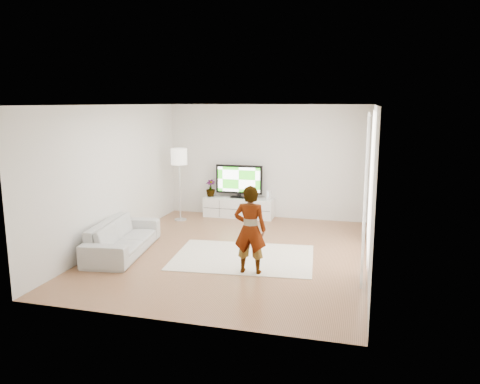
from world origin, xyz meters
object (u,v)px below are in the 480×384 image
(floor_lamp, at_px, (179,160))
(sofa, at_px, (123,237))
(media_console, at_px, (239,207))
(television, at_px, (239,180))
(player, at_px, (250,230))
(rug, at_px, (243,257))

(floor_lamp, bearing_deg, sofa, -91.95)
(media_console, relative_size, floor_lamp, 0.99)
(sofa, height_order, floor_lamp, floor_lamp)
(media_console, height_order, television, television)
(television, distance_m, player, 3.98)
(television, distance_m, floor_lamp, 1.58)
(media_console, xyz_separation_m, player, (1.21, -3.76, 0.51))
(player, xyz_separation_m, floor_lamp, (-2.52, 3.08, 0.73))
(television, bearing_deg, rug, -73.53)
(floor_lamp, bearing_deg, media_console, 27.19)
(television, bearing_deg, media_console, -90.00)
(media_console, xyz_separation_m, rug, (0.90, -3.02, -0.24))
(media_console, bearing_deg, rug, -73.38)
(television, height_order, floor_lamp, floor_lamp)
(television, relative_size, floor_lamp, 0.67)
(television, distance_m, sofa, 3.70)
(television, bearing_deg, floor_lamp, -151.86)
(television, xyz_separation_m, floor_lamp, (-1.31, -0.70, 0.55))
(sofa, bearing_deg, player, -107.26)
(television, distance_m, rug, 3.31)
(player, xyz_separation_m, sofa, (-2.61, 0.42, -0.45))
(rug, bearing_deg, floor_lamp, 133.25)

